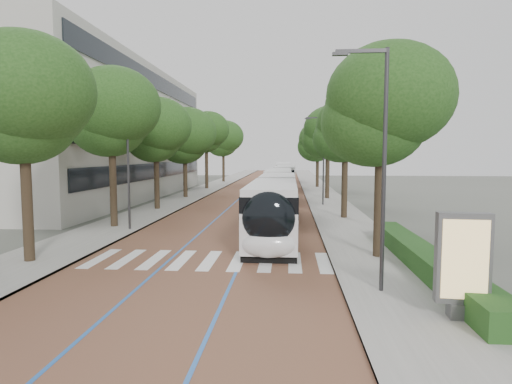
{
  "coord_description": "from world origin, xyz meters",
  "views": [
    {
      "loc": [
        3.68,
        -17.35,
        4.68
      ],
      "look_at": [
        1.66,
        8.68,
        2.4
      ],
      "focal_mm": 30.0,
      "sensor_mm": 36.0,
      "label": 1
    }
  ],
  "objects": [
    {
      "name": "streetlight_far",
      "position": [
        6.62,
        22.0,
        4.82
      ],
      "size": [
        1.82,
        0.2,
        8.0
      ],
      "color": "#323234",
      "rests_on": "sidewalk_right"
    },
    {
      "name": "lane_line_right",
      "position": [
        1.6,
        40.0,
        0.02
      ],
      "size": [
        0.12,
        126.0,
        0.01
      ],
      "primitive_type": "cube",
      "color": "#2157A8",
      "rests_on": "road"
    },
    {
      "name": "ad_panel",
      "position": [
        8.5,
        -5.31,
        1.68
      ],
      "size": [
        1.46,
        0.61,
        2.98
      ],
      "rotation": [
        0.0,
        0.0,
        -0.09
      ],
      "color": "#59595B",
      "rests_on": "sidewalk_right"
    },
    {
      "name": "bus_queued_1",
      "position": [
        3.17,
        38.51,
        1.62
      ],
      "size": [
        2.84,
        12.46,
        3.2
      ],
      "rotation": [
        0.0,
        0.0,
        -0.03
      ],
      "color": "silver",
      "rests_on": "ground"
    },
    {
      "name": "lane_line_left",
      "position": [
        -1.6,
        40.0,
        0.02
      ],
      "size": [
        0.12,
        126.0,
        0.01
      ],
      "primitive_type": "cube",
      "color": "#2157A8",
      "rests_on": "road"
    },
    {
      "name": "trees_left",
      "position": [
        -7.5,
        27.28,
        6.89
      ],
      "size": [
        6.41,
        61.01,
        9.91
      ],
      "color": "black",
      "rests_on": "ground"
    },
    {
      "name": "sidewalk_left",
      "position": [
        -7.5,
        40.0,
        0.06
      ],
      "size": [
        4.0,
        140.0,
        0.12
      ],
      "primitive_type": "cube",
      "color": "gray",
      "rests_on": "ground"
    },
    {
      "name": "kerb_right",
      "position": [
        5.6,
        40.0,
        0.06
      ],
      "size": [
        0.2,
        140.0,
        0.14
      ],
      "primitive_type": "cube",
      "color": "gray",
      "rests_on": "ground"
    },
    {
      "name": "lamp_post_left",
      "position": [
        -6.1,
        8.0,
        4.12
      ],
      "size": [
        0.14,
        0.14,
        8.0
      ],
      "primitive_type": "cylinder",
      "color": "#323234",
      "rests_on": "sidewalk_left"
    },
    {
      "name": "bus_queued_0",
      "position": [
        2.64,
        25.03,
        1.62
      ],
      "size": [
        2.6,
        12.41,
        3.2
      ],
      "rotation": [
        0.0,
        0.0,
        0.01
      ],
      "color": "silver",
      "rests_on": "ground"
    },
    {
      "name": "hedge",
      "position": [
        9.1,
        0.0,
        0.52
      ],
      "size": [
        1.2,
        14.0,
        0.8
      ],
      "primitive_type": "cube",
      "color": "#194718",
      "rests_on": "sidewalk_right"
    },
    {
      "name": "bus_queued_2",
      "position": [
        2.8,
        51.55,
        1.62
      ],
      "size": [
        2.86,
        12.46,
        3.2
      ],
      "rotation": [
        0.0,
        0.0,
        0.03
      ],
      "color": "silver",
      "rests_on": "ground"
    },
    {
      "name": "trees_right",
      "position": [
        7.7,
        24.5,
        6.49
      ],
      "size": [
        6.0,
        47.74,
        9.18
      ],
      "color": "black",
      "rests_on": "ground"
    },
    {
      "name": "streetlight_near",
      "position": [
        6.62,
        -3.0,
        4.82
      ],
      "size": [
        1.82,
        0.2,
        8.0
      ],
      "color": "#323234",
      "rests_on": "sidewalk_right"
    },
    {
      "name": "ground",
      "position": [
        0.0,
        0.0,
        0.0
      ],
      "size": [
        160.0,
        160.0,
        0.0
      ],
      "primitive_type": "plane",
      "color": "#51544C",
      "rests_on": "ground"
    },
    {
      "name": "kerb_left",
      "position": [
        -5.6,
        40.0,
        0.06
      ],
      "size": [
        0.2,
        140.0,
        0.14
      ],
      "primitive_type": "cube",
      "color": "gray",
      "rests_on": "ground"
    },
    {
      "name": "office_building",
      "position": [
        -19.47,
        28.0,
        7.0
      ],
      "size": [
        18.11,
        40.0,
        14.0
      ],
      "color": "#ADA9A0",
      "rests_on": "ground"
    },
    {
      "name": "zebra_crossing",
      "position": [
        0.2,
        1.0,
        0.03
      ],
      "size": [
        10.55,
        3.6,
        0.01
      ],
      "color": "silver",
      "rests_on": "ground"
    },
    {
      "name": "sidewalk_right",
      "position": [
        7.5,
        40.0,
        0.06
      ],
      "size": [
        4.0,
        140.0,
        0.12
      ],
      "primitive_type": "cube",
      "color": "gray",
      "rests_on": "ground"
    },
    {
      "name": "bus_queued_3",
      "position": [
        2.65,
        64.29,
        1.62
      ],
      "size": [
        2.69,
        12.43,
        3.2
      ],
      "rotation": [
        0.0,
        0.0,
        0.01
      ],
      "color": "silver",
      "rests_on": "ground"
    },
    {
      "name": "lead_bus",
      "position": [
        2.84,
        8.98,
        1.63
      ],
      "size": [
        2.59,
        18.41,
        3.2
      ],
      "rotation": [
        0.0,
        0.0,
        -0.0
      ],
      "color": "black",
      "rests_on": "ground"
    },
    {
      "name": "road",
      "position": [
        0.0,
        40.0,
        0.01
      ],
      "size": [
        11.0,
        140.0,
        0.02
      ],
      "primitive_type": "cube",
      "color": "brown",
      "rests_on": "ground"
    }
  ]
}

